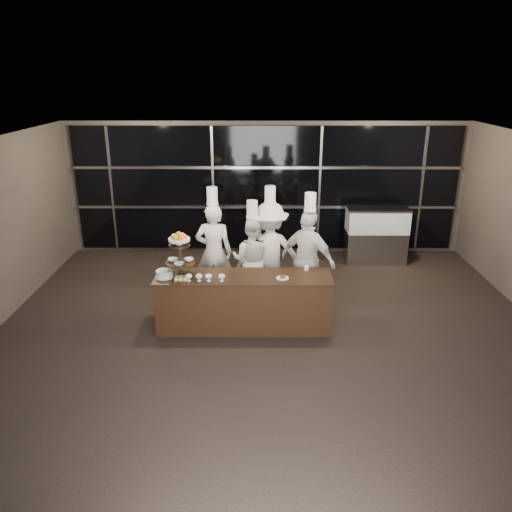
{
  "coord_description": "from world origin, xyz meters",
  "views": [
    {
      "loc": [
        -0.18,
        -6.18,
        3.98
      ],
      "look_at": [
        -0.22,
        1.51,
        1.15
      ],
      "focal_mm": 35.0,
      "sensor_mm": 36.0,
      "label": 1
    }
  ],
  "objects_px": {
    "chef_b": "(252,259)",
    "chef_d": "(308,260)",
    "buffet_counter": "(244,302)",
    "display_case": "(376,232)",
    "display_stand": "(180,251)",
    "chef_c": "(270,251)",
    "layer_cake": "(164,274)",
    "chef_a": "(214,251)"
  },
  "relations": [
    {
      "from": "display_case",
      "to": "chef_a",
      "type": "distance_m",
      "value": 3.93
    },
    {
      "from": "display_case",
      "to": "chef_c",
      "type": "xyz_separation_m",
      "value": [
        -2.39,
        -1.93,
        0.24
      ]
    },
    {
      "from": "display_stand",
      "to": "chef_a",
      "type": "bearing_deg",
      "value": 69.5
    },
    {
      "from": "display_case",
      "to": "chef_d",
      "type": "bearing_deg",
      "value": -126.33
    },
    {
      "from": "display_case",
      "to": "chef_b",
      "type": "xyz_separation_m",
      "value": [
        -2.71,
        -2.06,
        0.13
      ]
    },
    {
      "from": "buffet_counter",
      "to": "display_case",
      "type": "distance_m",
      "value": 4.2
    },
    {
      "from": "chef_b",
      "to": "layer_cake",
      "type": "bearing_deg",
      "value": -141.93
    },
    {
      "from": "chef_c",
      "to": "chef_d",
      "type": "relative_size",
      "value": 1.01
    },
    {
      "from": "display_stand",
      "to": "chef_c",
      "type": "xyz_separation_m",
      "value": [
        1.44,
        1.16,
        -0.42
      ]
    },
    {
      "from": "buffet_counter",
      "to": "display_stand",
      "type": "bearing_deg",
      "value": -179.99
    },
    {
      "from": "layer_cake",
      "to": "chef_b",
      "type": "bearing_deg",
      "value": 38.07
    },
    {
      "from": "chef_b",
      "to": "chef_d",
      "type": "distance_m",
      "value": 1.03
    },
    {
      "from": "chef_b",
      "to": "chef_c",
      "type": "height_order",
      "value": "chef_c"
    },
    {
      "from": "buffet_counter",
      "to": "chef_b",
      "type": "bearing_deg",
      "value": 82.91
    },
    {
      "from": "display_case",
      "to": "display_stand",
      "type": "bearing_deg",
      "value": -141.1
    },
    {
      "from": "display_stand",
      "to": "chef_a",
      "type": "distance_m",
      "value": 1.29
    },
    {
      "from": "display_stand",
      "to": "layer_cake",
      "type": "bearing_deg",
      "value": -169.19
    },
    {
      "from": "display_case",
      "to": "chef_c",
      "type": "bearing_deg",
      "value": -141.07
    },
    {
      "from": "chef_d",
      "to": "layer_cake",
      "type": "bearing_deg",
      "value": -161.48
    },
    {
      "from": "chef_b",
      "to": "chef_d",
      "type": "bearing_deg",
      "value": -16.87
    },
    {
      "from": "layer_cake",
      "to": "buffet_counter",
      "type": "bearing_deg",
      "value": 2.27
    },
    {
      "from": "chef_a",
      "to": "chef_b",
      "type": "distance_m",
      "value": 0.72
    },
    {
      "from": "chef_a",
      "to": "chef_c",
      "type": "relative_size",
      "value": 0.99
    },
    {
      "from": "buffet_counter",
      "to": "layer_cake",
      "type": "distance_m",
      "value": 1.36
    },
    {
      "from": "layer_cake",
      "to": "chef_b",
      "type": "xyz_separation_m",
      "value": [
        1.39,
        1.09,
        -0.16
      ]
    },
    {
      "from": "layer_cake",
      "to": "display_case",
      "type": "distance_m",
      "value": 5.17
    },
    {
      "from": "chef_c",
      "to": "display_case",
      "type": "bearing_deg",
      "value": 38.93
    },
    {
      "from": "layer_cake",
      "to": "display_case",
      "type": "bearing_deg",
      "value": 37.51
    },
    {
      "from": "chef_b",
      "to": "chef_d",
      "type": "relative_size",
      "value": 0.9
    },
    {
      "from": "buffet_counter",
      "to": "display_case",
      "type": "xyz_separation_m",
      "value": [
        2.84,
        3.09,
        0.22
      ]
    },
    {
      "from": "chef_b",
      "to": "chef_c",
      "type": "relative_size",
      "value": 0.89
    },
    {
      "from": "display_stand",
      "to": "chef_d",
      "type": "distance_m",
      "value": 2.27
    },
    {
      "from": "buffet_counter",
      "to": "chef_c",
      "type": "relative_size",
      "value": 1.33
    },
    {
      "from": "display_case",
      "to": "chef_d",
      "type": "distance_m",
      "value": 2.93
    },
    {
      "from": "display_stand",
      "to": "chef_a",
      "type": "relative_size",
      "value": 0.35
    },
    {
      "from": "chef_a",
      "to": "chef_c",
      "type": "bearing_deg",
      "value": 0.7
    },
    {
      "from": "display_case",
      "to": "chef_a",
      "type": "relative_size",
      "value": 0.63
    },
    {
      "from": "buffet_counter",
      "to": "chef_a",
      "type": "distance_m",
      "value": 1.37
    },
    {
      "from": "display_case",
      "to": "chef_b",
      "type": "height_order",
      "value": "chef_b"
    },
    {
      "from": "layer_cake",
      "to": "chef_a",
      "type": "height_order",
      "value": "chef_a"
    },
    {
      "from": "layer_cake",
      "to": "chef_c",
      "type": "distance_m",
      "value": 2.09
    },
    {
      "from": "chef_c",
      "to": "chef_b",
      "type": "bearing_deg",
      "value": -158.53
    }
  ]
}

